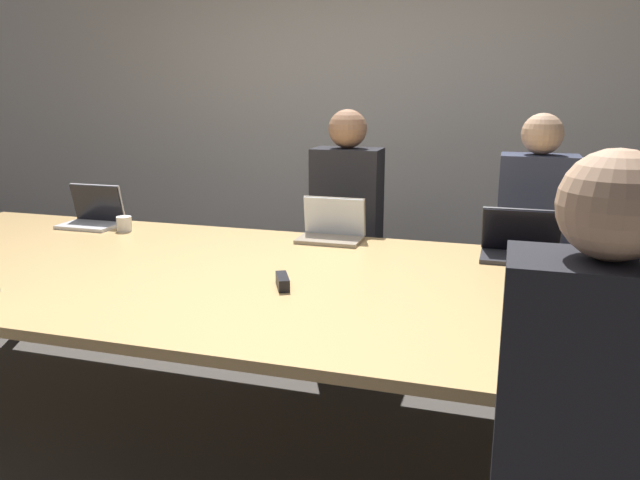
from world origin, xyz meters
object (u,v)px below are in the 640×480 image
laptop_far_center (332,228)px  person_far_center (347,235)px  laptop_far_left (93,214)px  laptop_far_right (520,244)px  laptop_near_right (590,348)px  cup_far_left (124,224)px  cup_far_right (585,256)px  person_far_right (533,251)px  stapler (283,281)px

laptop_far_center → person_far_center: bearing=93.6°
laptop_far_center → laptop_far_left: (-1.44, -0.07, 0.00)m
laptop_far_right → laptop_near_right: laptop_near_right is taller
person_far_center → cup_far_left: bearing=-154.4°
cup_far_right → laptop_near_right: laptop_near_right is taller
laptop_far_right → laptop_far_left: laptop_far_right is taller
person_far_center → cup_far_left: size_ratio=17.20×
person_far_right → laptop_far_right: bearing=-99.7°
person_far_center → laptop_near_right: size_ratio=4.73×
cup_far_right → person_far_center: (-1.27, 0.56, -0.11)m
cup_far_left → person_far_right: bearing=12.8°
person_far_center → laptop_far_left: bearing=-161.1°
laptop_far_right → laptop_far_center: 0.96m
laptop_far_right → laptop_far_left: size_ratio=1.09×
cup_far_right → laptop_far_center: (-1.24, 0.14, 0.02)m
person_far_right → cup_far_left: bearing=-167.2°
person_far_center → laptop_far_left: person_far_center is taller
laptop_far_left → person_far_center: bearing=18.9°
person_far_center → laptop_far_left: (-1.42, -0.49, 0.14)m
cup_far_right → cup_far_left: cup_far_right is taller
laptop_far_center → person_far_right: bearing=19.5°
person_far_right → laptop_far_left: 2.52m
person_far_center → cup_far_left: (-1.16, -0.56, 0.11)m
person_far_right → laptop_near_right: (0.10, -1.70, 0.15)m
laptop_far_right → person_far_center: bearing=152.3°
laptop_far_center → cup_far_left: laptop_far_center is taller
laptop_far_right → laptop_near_right: bearing=-81.7°
cup_far_left → laptop_far_left: bearing=164.3°
laptop_far_right → person_far_right: (0.08, 0.46, -0.14)m
laptop_near_right → cup_far_left: 2.62m
cup_far_right → cup_far_left: bearing=180.0°
stapler → cup_far_right: bearing=4.0°
laptop_near_right → laptop_far_left: size_ratio=0.92×
person_far_center → laptop_near_right: (1.17, -1.75, 0.14)m
cup_far_right → person_far_center: 1.39m
laptop_near_right → cup_far_left: laptop_near_right is taller
laptop_far_center → laptop_near_right: size_ratio=1.11×
cup_far_left → laptop_far_right: bearing=1.1°
laptop_far_center → cup_far_right: bearing=-6.4°
person_far_center → cup_far_left: person_far_center is taller
laptop_far_right → laptop_far_left: (-2.40, 0.03, -0.00)m
laptop_near_right → cup_far_right: bearing=-95.0°
cup_far_right → cup_far_left: size_ratio=1.04×
laptop_far_left → cup_far_left: 0.27m
person_far_right → laptop_far_left: bearing=-170.1°
person_far_center → laptop_far_center: bearing=-86.4°
person_far_right → laptop_far_left: size_ratio=4.34×
cup_far_right → cup_far_left: 2.43m
cup_far_right → laptop_far_center: size_ratio=0.26×
laptop_far_right → cup_far_right: laptop_far_right is taller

